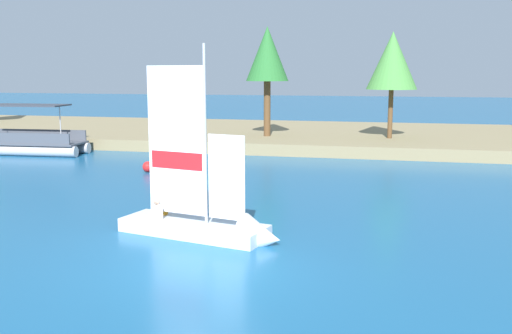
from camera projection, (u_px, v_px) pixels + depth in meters
ground_plane at (209, 272)px, 13.43m from camera, size 200.00×200.00×0.00m
shore_bank at (329, 136)px, 38.69m from camera, size 80.00×15.59×0.66m
shoreline_tree_midleft at (267, 55)px, 34.99m from camera, size 2.59×2.59×6.66m
shoreline_tree_centre at (392, 61)px, 33.81m from camera, size 2.97×2.97×6.26m
sailboat at (217, 224)px, 16.08m from camera, size 5.04×2.36×5.78m
pontoon_boat at (30, 142)px, 32.54m from camera, size 6.41×2.56×2.79m
channel_buoy at (148, 167)px, 26.72m from camera, size 0.50×0.50×0.50m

